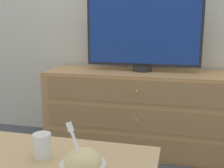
# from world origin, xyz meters

# --- Properties ---
(ground_plane) EXTENTS (12.00, 12.00, 0.00)m
(ground_plane) POSITION_xyz_m (0.00, 0.00, 0.00)
(ground_plane) COLOR #474C56
(dresser) EXTENTS (1.48, 0.45, 0.64)m
(dresser) POSITION_xyz_m (0.09, -0.25, 0.32)
(dresser) COLOR tan
(dresser) RESTS_ON ground_plane
(tv) EXTENTS (0.87, 0.15, 0.62)m
(tv) POSITION_xyz_m (0.09, -0.21, 0.96)
(tv) COLOR #232328
(tv) RESTS_ON dresser
(takeout_bowl) EXTENTS (0.17, 0.17, 0.19)m
(takeout_bowl) POSITION_xyz_m (0.04, -1.46, 0.49)
(takeout_bowl) COLOR silver
(takeout_bowl) RESTS_ON coffee_table
(drink_cup) EXTENTS (0.08, 0.08, 0.10)m
(drink_cup) POSITION_xyz_m (-0.17, -1.37, 0.49)
(drink_cup) COLOR white
(drink_cup) RESTS_ON coffee_table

